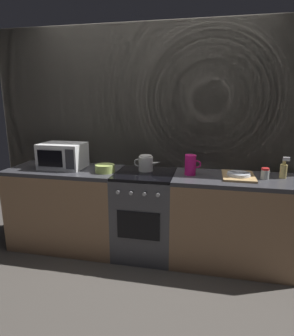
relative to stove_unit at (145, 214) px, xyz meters
name	(u,v)px	position (x,y,z in m)	size (l,w,h in m)	color
ground_plane	(145,252)	(0.00, 0.00, -0.45)	(8.00, 8.00, 0.00)	#47423D
back_wall	(151,139)	(0.00, 0.32, 0.75)	(3.60, 0.05, 2.40)	#A39989
counter_left	(67,207)	(-0.90, 0.00, 0.00)	(1.20, 0.60, 0.90)	#997251
stove_unit	(145,214)	(0.00, 0.00, 0.00)	(0.60, 0.63, 0.90)	#4C4C51
counter_right	(233,221)	(0.90, 0.00, 0.00)	(1.20, 0.60, 0.90)	#997251
microwave	(63,156)	(-0.92, 0.03, 0.59)	(0.46, 0.35, 0.27)	white
kettle	(146,163)	(-0.01, 0.08, 0.53)	(0.28, 0.15, 0.17)	white
mixing_bowl	(105,168)	(-0.41, -0.06, 0.49)	(0.20, 0.20, 0.08)	#B7D166
pitcher	(191,165)	(0.46, 0.02, 0.55)	(0.16, 0.11, 0.20)	#E5197A
dish_pile	(238,175)	(0.92, 0.02, 0.47)	(0.30, 0.40, 0.06)	tan
spice_jar	(265,174)	(1.16, 0.01, 0.50)	(0.08, 0.08, 0.10)	silver
spray_bottle	(284,170)	(1.33, 0.08, 0.53)	(0.08, 0.06, 0.20)	#E5CC72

